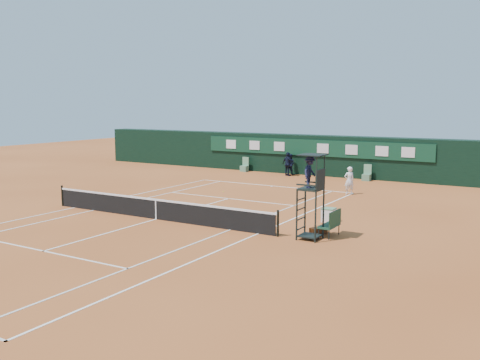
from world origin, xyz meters
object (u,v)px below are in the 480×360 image
player (349,181)px  player_bench (332,222)px  cooler (329,215)px  tennis_net (156,209)px  umpire_chair (311,179)px

player → player_bench: bearing=64.0°
player_bench → cooler: bearing=113.9°
player_bench → player: size_ratio=0.72×
player_bench → cooler: player_bench is taller
tennis_net → cooler: 8.04m
tennis_net → cooler: tennis_net is taller
umpire_chair → cooler: 4.03m
tennis_net → cooler: (7.16, 3.66, -0.18)m
umpire_chair → player_bench: umpire_chair is taller
player_bench → tennis_net: bearing=-172.5°
umpire_chair → tennis_net: bearing=-177.9°
player_bench → player: player is taller
tennis_net → cooler: bearing=27.1°
tennis_net → player: player is taller
umpire_chair → cooler: bearing=98.8°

